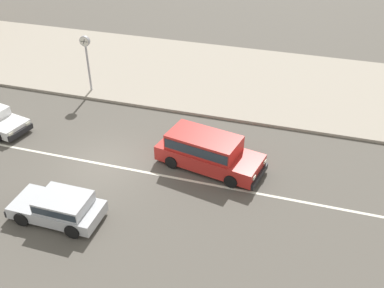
{
  "coord_description": "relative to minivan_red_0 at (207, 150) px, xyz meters",
  "views": [
    {
      "loc": [
        8.61,
        -14.74,
        12.26
      ],
      "look_at": [
        3.66,
        1.65,
        0.8
      ],
      "focal_mm": 42.0,
      "sensor_mm": 36.0,
      "label": 1
    }
  ],
  "objects": [
    {
      "name": "lane_centre_stripe",
      "position": [
        -4.47,
        -1.3,
        -0.84
      ],
      "size": [
        50.4,
        0.14,
        0.01
      ],
      "primitive_type": "cube",
      "color": "silver",
      "rests_on": "ground"
    },
    {
      "name": "hatchback_silver_1",
      "position": [
        -4.56,
        -5.0,
        -0.26
      ],
      "size": [
        3.66,
        1.81,
        1.1
      ],
      "color": "#B7BABF",
      "rests_on": "ground"
    },
    {
      "name": "minivan_red_0",
      "position": [
        0.0,
        0.0,
        0.0
      ],
      "size": [
        5.11,
        2.73,
        1.56
      ],
      "color": "red",
      "rests_on": "ground"
    },
    {
      "name": "street_clock",
      "position": [
        -8.47,
        5.09,
        1.73
      ],
      "size": [
        0.59,
        0.22,
        3.31
      ],
      "color": "#9E9EA3",
      "rests_on": "kerb_strip"
    },
    {
      "name": "kerb_strip",
      "position": [
        -4.47,
        9.2,
        -0.77
      ],
      "size": [
        68.0,
        10.0,
        0.15
      ],
      "primitive_type": "cube",
      "color": "#9E9384",
      "rests_on": "ground"
    },
    {
      "name": "ground_plane",
      "position": [
        -4.47,
        -1.3,
        -0.85
      ],
      "size": [
        160.0,
        160.0,
        0.0
      ],
      "primitive_type": "plane",
      "color": "#544F47"
    }
  ]
}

